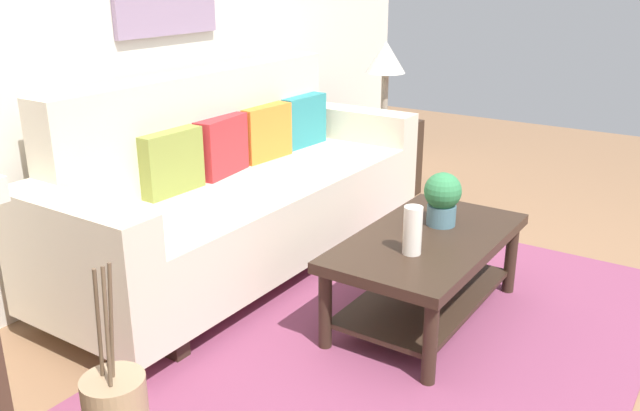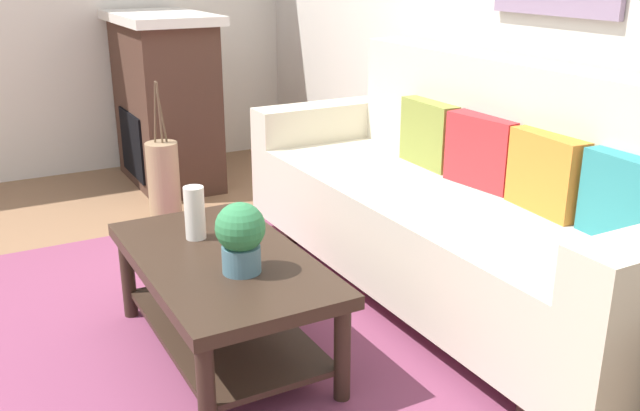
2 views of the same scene
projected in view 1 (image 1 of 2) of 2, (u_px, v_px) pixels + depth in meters
The scene contains 16 objects.
ground_plane at pixel (525, 370), 2.82m from camera, with size 9.50×9.50×0.00m, color #8C6647.
wall_back at pixel (135, 19), 3.53m from camera, with size 5.50×0.10×2.70m, color silver.
area_rug at pixel (418, 334), 3.08m from camera, with size 2.65×1.86×0.01m, color #843D5B.
couch at pixel (240, 193), 3.69m from camera, with size 2.44×0.84×1.08m.
throw_pillow_olive at pixel (170, 162), 3.37m from camera, with size 0.36×0.12×0.32m, color olive.
throw_pillow_crimson at pixel (221, 146), 3.67m from camera, with size 0.36×0.12×0.32m, color red.
throw_pillow_orange at pixel (265, 132), 3.97m from camera, with size 0.36×0.12×0.32m, color orange.
throw_pillow_teal at pixel (302, 121), 4.28m from camera, with size 0.36×0.12×0.32m, color teal.
coffee_table at pixel (427, 259), 3.13m from camera, with size 1.10×0.60×0.43m.
tabletop_vase at pixel (413, 230), 2.87m from camera, with size 0.08×0.08×0.22m, color white.
potted_plant_tabletop at pixel (442, 197), 3.19m from camera, with size 0.18×0.18×0.26m.
side_table at pixel (382, 159), 4.89m from camera, with size 0.44×0.44×0.56m, color #332319.
table_lamp at pixel (386, 61), 4.65m from camera, with size 0.28×0.28×0.57m.
floor_vase_branch_a at pixel (111, 321), 1.89m from camera, with size 0.01×0.01×0.36m, color brown.
floor_vase_branch_b at pixel (99, 324), 1.88m from camera, with size 0.01×0.01×0.36m, color brown.
floor_vase_branch_c at pixel (107, 327), 1.86m from camera, with size 0.01×0.01×0.36m, color brown.
Camera 1 is at (-2.50, -0.62, 1.61)m, focal length 37.41 mm.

